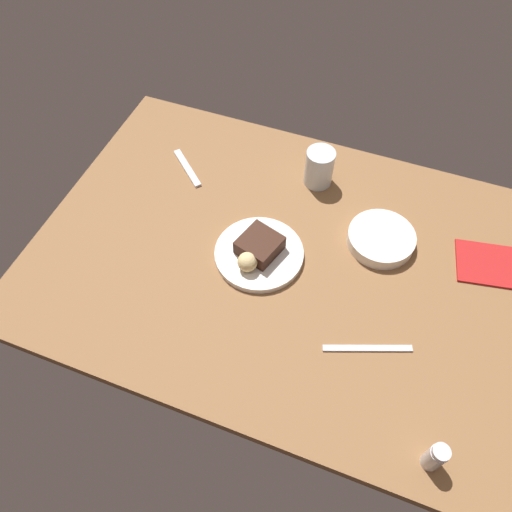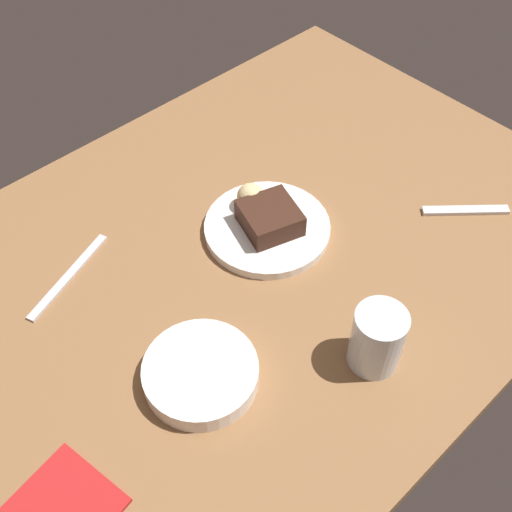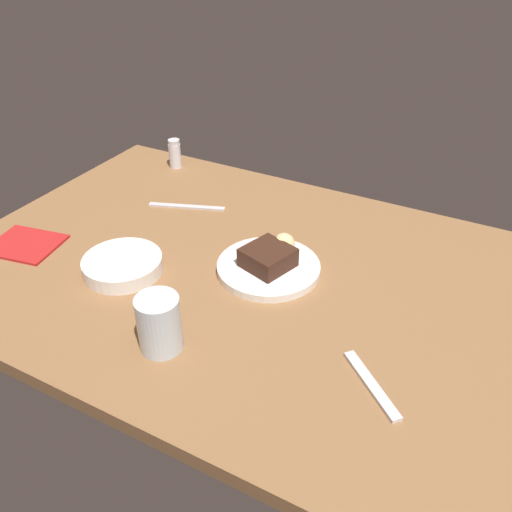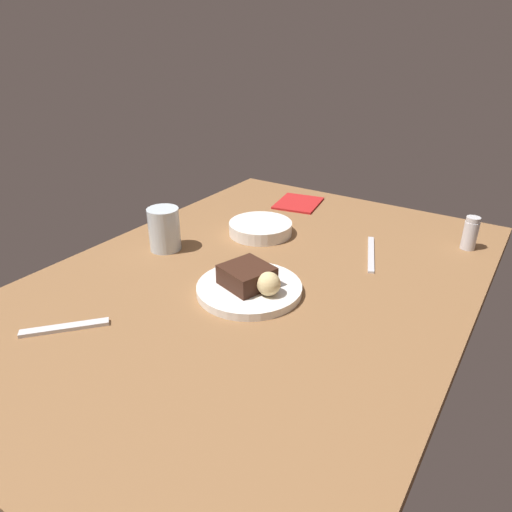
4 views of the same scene
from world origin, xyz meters
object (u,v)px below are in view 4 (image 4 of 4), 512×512
bread_roll (269,284)px  chocolate_cake_slice (247,276)px  dessert_plate (249,289)px  butter_knife (371,254)px  water_glass (164,229)px  folded_napkin (298,203)px  side_bowl (260,228)px  salt_shaker (470,233)px  dessert_spoon (65,328)px

bread_roll → chocolate_cake_slice: bearing=81.3°
dessert_plate → butter_knife: bearing=-25.6°
chocolate_cake_slice → water_glass: 28.51cm
folded_napkin → dessert_plate: bearing=-162.0°
bread_roll → side_bowl: 33.36cm
dessert_plate → side_bowl: (26.21, 14.14, 0.75)cm
salt_shaker → folded_napkin: (5.51, 49.33, -3.69)cm
dessert_spoon → water_glass: bearing=54.9°
chocolate_cake_slice → butter_knife: bearing=-26.4°
dessert_plate → dessert_spoon: size_ratio=1.41×
dessert_spoon → dessert_plate: bearing=6.3°
bread_roll → butter_knife: 32.45cm
chocolate_cake_slice → folded_napkin: 54.23cm
bread_roll → dessert_spoon: size_ratio=0.31×
bread_roll → water_glass: (6.99, 33.42, 1.15)cm
chocolate_cake_slice → water_glass: water_glass is taller
dessert_plate → side_bowl: bearing=28.3°
dessert_spoon → folded_napkin: dessert_spoon is taller
dessert_plate → butter_knife: dessert_plate is taller
chocolate_cake_slice → side_bowl: bearing=27.4°
salt_shaker → dessert_spoon: (-74.53, 52.72, -3.64)cm
water_glass → folded_napkin: (45.50, -11.57, -4.83)cm
salt_shaker → butter_knife: 24.61cm
salt_shaker → dessert_plate: bearing=144.7°
water_glass → folded_napkin: water_glass is taller
butter_knife → folded_napkin: folded_napkin is taller
side_bowl → bread_roll: bearing=-144.6°
bread_roll → water_glass: 34.17cm
dessert_plate → bread_roll: 6.08cm
folded_napkin → bread_roll: bearing=-157.4°
butter_knife → side_bowl: bearing=76.9°
chocolate_cake_slice → folded_napkin: size_ratio=0.61×
salt_shaker → side_bowl: bearing=113.0°
dessert_plate → folded_napkin: dessert_plate is taller
chocolate_cake_slice → butter_knife: (30.02, -14.88, -3.42)cm
side_bowl → folded_napkin: (25.35, 2.60, -1.28)cm
chocolate_cake_slice → dessert_spoon: 34.69cm
butter_knife → dessert_plate: bearing=133.8°
dessert_plate → bread_roll: (-0.93, -5.11, 3.15)cm
side_bowl → folded_napkin: size_ratio=1.11×
water_glass → butter_knife: water_glass is taller
salt_shaker → side_bowl: salt_shaker is taller
side_bowl → chocolate_cake_slice: bearing=-152.6°
water_glass → dessert_spoon: size_ratio=0.68×
folded_napkin → butter_knife: bearing=-124.8°
dessert_plate → water_glass: water_glass is taller
salt_shaker → butter_knife: size_ratio=0.43×
side_bowl → butter_knife: 28.78cm
chocolate_cake_slice → dessert_spoon: (-28.41, 19.62, -3.32)cm
chocolate_cake_slice → folded_napkin: bearing=17.5°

